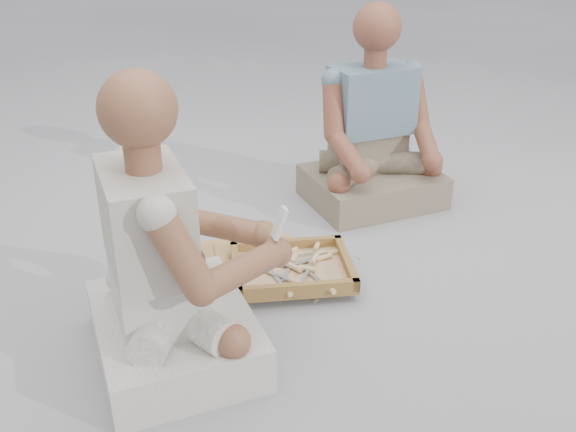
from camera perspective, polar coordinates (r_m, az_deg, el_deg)
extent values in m
plane|color=#9E9EA3|center=(2.56, 2.47, -6.94)|extent=(60.00, 60.00, 0.00)
cube|color=#AB8B42|center=(2.76, -4.57, -3.99)|extent=(0.55, 0.38, 0.04)
cube|color=brown|center=(2.62, 0.34, -5.01)|extent=(0.51, 0.42, 0.01)
cube|color=brown|center=(2.76, -0.16, -2.56)|extent=(0.48, 0.07, 0.05)
cube|color=brown|center=(2.45, 0.90, -6.52)|extent=(0.48, 0.07, 0.05)
cube|color=brown|center=(2.64, 5.20, -4.09)|extent=(0.06, 0.38, 0.05)
cube|color=brown|center=(2.59, -4.62, -4.74)|extent=(0.06, 0.38, 0.05)
cube|color=tan|center=(2.61, 0.34, -4.80)|extent=(0.45, 0.36, 0.01)
cube|color=silver|center=(2.65, 2.16, -3.80)|extent=(0.08, 0.14, 0.00)
cylinder|color=tan|center=(2.75, 2.58, -2.68)|extent=(0.05, 0.07, 0.02)
cube|color=silver|center=(2.62, -0.57, -4.27)|extent=(0.13, 0.09, 0.00)
cylinder|color=tan|center=(2.59, 1.73, -4.68)|extent=(0.07, 0.06, 0.02)
cube|color=silver|center=(2.67, 2.15, -3.80)|extent=(0.15, 0.05, 0.00)
cylinder|color=tan|center=(2.72, 4.16, -3.24)|extent=(0.07, 0.04, 0.02)
cube|color=silver|center=(2.55, -1.10, -5.20)|extent=(0.11, 0.12, 0.00)
cylinder|color=tan|center=(2.50, 0.92, -5.98)|extent=(0.06, 0.07, 0.02)
cube|color=silver|center=(2.55, 2.24, -5.29)|extent=(0.06, 0.15, 0.00)
cylinder|color=tan|center=(2.48, 3.66, -6.42)|extent=(0.04, 0.07, 0.02)
cube|color=silver|center=(2.55, -1.11, -5.39)|extent=(0.04, 0.15, 0.00)
cylinder|color=tan|center=(2.46, -0.11, -6.62)|extent=(0.04, 0.07, 0.02)
cube|color=silver|center=(2.66, -1.04, -3.72)|extent=(0.09, 0.14, 0.00)
cylinder|color=tan|center=(2.59, 0.62, -4.60)|extent=(0.06, 0.07, 0.02)
cube|color=silver|center=(2.64, 1.04, -4.16)|extent=(0.15, 0.04, 0.00)
cylinder|color=tan|center=(2.68, 3.20, -3.69)|extent=(0.07, 0.03, 0.02)
cube|color=silver|center=(2.58, -0.08, -4.94)|extent=(0.08, 0.14, 0.00)
cylinder|color=tan|center=(2.67, 0.50, -3.75)|extent=(0.05, 0.07, 0.02)
cube|color=silver|center=(2.69, 0.56, -3.63)|extent=(0.15, 0.02, 0.00)
cylinder|color=tan|center=(2.72, 2.78, -3.30)|extent=(0.07, 0.03, 0.02)
cube|color=silver|center=(2.67, -1.70, -3.84)|extent=(0.14, 0.07, 0.00)
cylinder|color=tan|center=(2.73, 0.21, -3.15)|extent=(0.07, 0.05, 0.02)
cube|color=silver|center=(2.56, 1.71, -5.02)|extent=(0.09, 0.14, 0.00)
cylinder|color=tan|center=(2.65, 2.35, -3.84)|extent=(0.05, 0.07, 0.02)
cube|color=tan|center=(2.82, 6.39, -3.72)|extent=(0.02, 0.02, 0.00)
cube|color=tan|center=(2.58, -1.58, -6.63)|extent=(0.02, 0.02, 0.00)
cube|color=tan|center=(2.90, 4.51, -2.73)|extent=(0.02, 0.02, 0.00)
cube|color=tan|center=(2.71, 3.75, -4.94)|extent=(0.02, 0.02, 0.00)
cube|color=tan|center=(2.78, -1.33, -3.96)|extent=(0.02, 0.02, 0.00)
cube|color=tan|center=(2.95, -3.07, -2.07)|extent=(0.02, 0.02, 0.00)
cube|color=tan|center=(2.67, 5.74, -5.56)|extent=(0.02, 0.02, 0.00)
cube|color=tan|center=(2.53, 2.44, -7.44)|extent=(0.02, 0.02, 0.00)
cube|color=silver|center=(2.25, -10.04, -10.24)|extent=(0.60, 0.71, 0.16)
cube|color=silver|center=(2.14, -12.13, -6.68)|extent=(0.27, 0.38, 0.20)
cube|color=#AEA89A|center=(2.01, -12.52, -0.34)|extent=(0.30, 0.43, 0.33)
sphere|color=brown|center=(1.88, -13.22, 9.24)|extent=(0.23, 0.23, 0.23)
sphere|color=brown|center=(2.23, -2.20, -1.69)|extent=(0.10, 0.10, 0.10)
sphere|color=brown|center=(2.12, -1.00, -3.23)|extent=(0.10, 0.10, 0.10)
cube|color=gray|center=(3.32, 7.47, 2.62)|extent=(0.71, 0.61, 0.16)
cube|color=gray|center=(3.31, 7.09, 5.90)|extent=(0.38, 0.28, 0.20)
cube|color=slate|center=(3.22, 7.44, 10.21)|extent=(0.43, 0.31, 0.33)
sphere|color=brown|center=(3.13, 7.93, 16.31)|extent=(0.23, 0.23, 0.23)
sphere|color=brown|center=(3.18, 12.71, 4.83)|extent=(0.10, 0.10, 0.10)
sphere|color=brown|center=(2.98, 6.49, 3.84)|extent=(0.10, 0.10, 0.10)
cube|color=silver|center=(2.07, -0.75, -0.64)|extent=(0.06, 0.05, 0.11)
cube|color=black|center=(2.06, -0.75, -0.39)|extent=(0.02, 0.04, 0.04)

